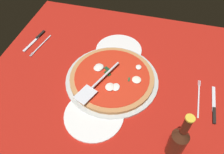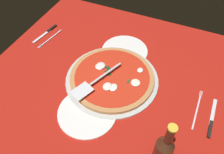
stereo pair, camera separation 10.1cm
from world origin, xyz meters
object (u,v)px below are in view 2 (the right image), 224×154
pizza (112,77)px  place_setting_near (49,36)px  dinner_plate_left (125,51)px  beer_bottle (163,150)px  place_setting_far (204,116)px  pizza_server (95,82)px  dinner_plate_right (87,112)px

pizza → place_setting_near: pizza is taller
dinner_plate_left → beer_bottle: 58.27cm
beer_bottle → place_setting_far: bearing=154.3°
place_setting_near → pizza_server: bearing=70.6°
pizza → place_setting_far: size_ratio=1.80×
pizza → beer_bottle: size_ratio=1.56×
dinner_plate_right → pizza: bearing=173.6°
pizza → pizza_server: size_ratio=1.47×
place_setting_far → beer_bottle: size_ratio=0.87×
pizza_server → place_setting_far: bearing=119.1°
pizza_server → place_setting_far: pizza_server is taller
place_setting_near → beer_bottle: beer_bottle is taller
dinner_plate_left → pizza: bearing=5.0°
pizza → beer_bottle: 41.47cm
place_setting_far → pizza_server: bearing=97.1°
place_setting_far → beer_bottle: (25.10, -12.07, 9.00)cm
pizza → place_setting_near: (-15.05, -45.31, -1.95)cm
pizza_server → dinner_plate_right: bearing=34.6°
dinner_plate_left → place_setting_near: place_setting_near is taller
pizza → place_setting_far: pizza is taller
dinner_plate_right → beer_bottle: size_ratio=0.99×
place_setting_near → beer_bottle: 87.20cm
pizza_server → beer_bottle: (19.94, 35.29, 4.43)cm
dinner_plate_left → pizza_server: (27.86, -3.15, 4.42)cm
pizza_server → place_setting_near: bearing=-96.2°
pizza → pizza_server: 9.29cm
place_setting_near → place_setting_far: size_ratio=1.05×
dinner_plate_right → place_setting_near: place_setting_near is taller
place_setting_near → place_setting_far: same height
pizza_server → place_setting_far: size_ratio=1.22×
pizza_server → beer_bottle: 40.77cm
dinner_plate_right → pizza_server: pizza_server is taller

